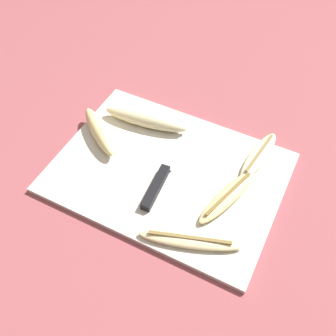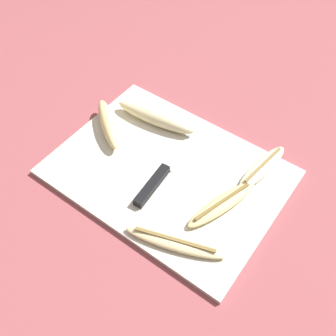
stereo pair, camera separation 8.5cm
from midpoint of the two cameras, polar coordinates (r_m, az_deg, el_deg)
The scene contains 8 objects.
ground_plane at distance 0.86m, azimuth 2.80°, elevation -1.08°, with size 4.00×4.00×0.00m, color #93474C.
cutting_board at distance 0.86m, azimuth 2.81°, elevation -0.84°, with size 0.49×0.36×0.01m.
knife at distance 0.83m, azimuth 1.52°, elevation -1.82°, with size 0.04×0.25×0.02m.
banana_soft_right at distance 0.75m, azimuth 4.29°, elevation -10.87°, with size 0.20×0.10×0.02m.
banana_spotted_left at distance 0.81m, azimuth 10.86°, elevation -5.34°, with size 0.09×0.18×0.02m.
banana_cream_curved at distance 0.94m, azimuth 0.78°, elevation 7.25°, with size 0.21×0.07×0.04m.
banana_pale_long at distance 0.88m, azimuth 16.24°, elevation -0.05°, with size 0.06×0.16×0.02m.
banana_golden_short at distance 0.93m, azimuth -6.12°, elevation 6.28°, with size 0.15×0.12×0.04m.
Camera 2 is at (0.31, -0.42, 0.69)m, focal length 42.00 mm.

